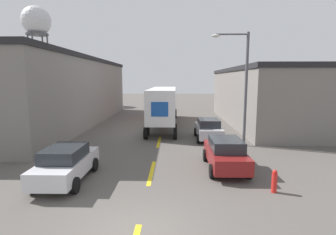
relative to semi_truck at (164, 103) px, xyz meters
The scene contains 10 objects.
road_centerline 13.90m from the semi_truck, 90.46° to the right, with size 0.20×16.65×0.01m.
warehouse_left 12.46m from the semi_truck, behind, with size 10.92×26.83×6.92m.
warehouse_right 12.89m from the semi_truck, ahead, with size 12.19×19.60×5.87m.
semi_truck is the anchor object (origin of this frame).
parked_car_right_near 13.70m from the semi_truck, 74.20° to the right, with size 1.97×4.31×1.64m.
parked_car_right_mid 7.42m from the semi_truck, 59.31° to the right, with size 1.97×4.31×1.64m.
parked_car_left_near 15.51m from the semi_truck, 104.74° to the right, with size 1.97×4.31×1.64m.
water_tower 35.95m from the semi_truck, 136.43° to the left, with size 5.22×5.22×17.99m.
street_lamp 10.16m from the semi_truck, 54.90° to the right, with size 2.55×0.32×7.83m.
fire_hydrant 16.88m from the semi_truck, 71.98° to the right, with size 0.22×0.22×0.98m.
Camera 1 is at (1.12, -7.27, 4.66)m, focal length 28.00 mm.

